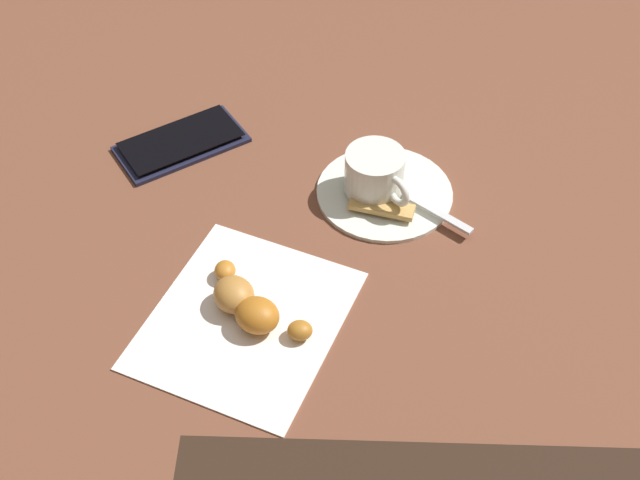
{
  "coord_description": "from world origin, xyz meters",
  "views": [
    {
      "loc": [
        0.52,
        0.24,
        0.63
      ],
      "look_at": [
        0.01,
        0.01,
        0.02
      ],
      "focal_mm": 46.08,
      "sensor_mm": 36.0,
      "label": 1
    }
  ],
  "objects_px": {
    "saucer": "(385,191)",
    "napkin": "(246,319)",
    "sugar_packet": "(382,207)",
    "croissant": "(249,305)",
    "espresso_cup": "(375,173)",
    "teaspoon": "(398,190)",
    "cell_phone": "(181,142)"
  },
  "relations": [
    {
      "from": "espresso_cup",
      "to": "napkin",
      "type": "bearing_deg",
      "value": -12.97
    },
    {
      "from": "espresso_cup",
      "to": "teaspoon",
      "type": "relative_size",
      "value": 0.58
    },
    {
      "from": "napkin",
      "to": "espresso_cup",
      "type": "bearing_deg",
      "value": 167.03
    },
    {
      "from": "espresso_cup",
      "to": "cell_phone",
      "type": "bearing_deg",
      "value": -86.39
    },
    {
      "from": "saucer",
      "to": "espresso_cup",
      "type": "height_order",
      "value": "espresso_cup"
    },
    {
      "from": "sugar_packet",
      "to": "napkin",
      "type": "relative_size",
      "value": 0.35
    },
    {
      "from": "saucer",
      "to": "napkin",
      "type": "bearing_deg",
      "value": -14.99
    },
    {
      "from": "saucer",
      "to": "napkin",
      "type": "distance_m",
      "value": 0.22
    },
    {
      "from": "espresso_cup",
      "to": "teaspoon",
      "type": "bearing_deg",
      "value": 105.46
    },
    {
      "from": "sugar_packet",
      "to": "napkin",
      "type": "height_order",
      "value": "sugar_packet"
    },
    {
      "from": "espresso_cup",
      "to": "cell_phone",
      "type": "distance_m",
      "value": 0.24
    },
    {
      "from": "saucer",
      "to": "cell_phone",
      "type": "distance_m",
      "value": 0.25
    },
    {
      "from": "croissant",
      "to": "sugar_packet",
      "type": "bearing_deg",
      "value": 159.99
    },
    {
      "from": "saucer",
      "to": "espresso_cup",
      "type": "relative_size",
      "value": 1.81
    },
    {
      "from": "saucer",
      "to": "teaspoon",
      "type": "bearing_deg",
      "value": 90.72
    },
    {
      "from": "espresso_cup",
      "to": "napkin",
      "type": "height_order",
      "value": "espresso_cup"
    },
    {
      "from": "napkin",
      "to": "teaspoon",
      "type": "bearing_deg",
      "value": 161.27
    },
    {
      "from": "croissant",
      "to": "saucer",
      "type": "bearing_deg",
      "value": 165.02
    },
    {
      "from": "saucer",
      "to": "croissant",
      "type": "xyz_separation_m",
      "value": [
        0.21,
        -0.06,
        0.01
      ]
    },
    {
      "from": "napkin",
      "to": "croissant",
      "type": "distance_m",
      "value": 0.02
    },
    {
      "from": "saucer",
      "to": "espresso_cup",
      "type": "distance_m",
      "value": 0.03
    },
    {
      "from": "sugar_packet",
      "to": "espresso_cup",
      "type": "bearing_deg",
      "value": 117.31
    },
    {
      "from": "teaspoon",
      "to": "napkin",
      "type": "relative_size",
      "value": 0.71
    },
    {
      "from": "croissant",
      "to": "napkin",
      "type": "bearing_deg",
      "value": -15.63
    },
    {
      "from": "sugar_packet",
      "to": "croissant",
      "type": "relative_size",
      "value": 0.54
    },
    {
      "from": "napkin",
      "to": "cell_phone",
      "type": "xyz_separation_m",
      "value": [
        -0.19,
        -0.19,
        0.0
      ]
    },
    {
      "from": "cell_phone",
      "to": "sugar_packet",
      "type": "bearing_deg",
      "value": 87.63
    },
    {
      "from": "saucer",
      "to": "croissant",
      "type": "distance_m",
      "value": 0.22
    },
    {
      "from": "napkin",
      "to": "cell_phone",
      "type": "distance_m",
      "value": 0.27
    },
    {
      "from": "cell_phone",
      "to": "teaspoon",
      "type": "bearing_deg",
      "value": 94.78
    },
    {
      "from": "teaspoon",
      "to": "cell_phone",
      "type": "bearing_deg",
      "value": -85.22
    },
    {
      "from": "saucer",
      "to": "espresso_cup",
      "type": "xyz_separation_m",
      "value": [
        0.01,
        -0.01,
        0.03
      ]
    }
  ]
}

